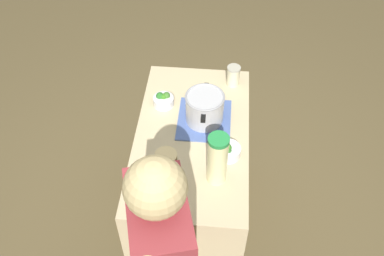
{
  "coord_description": "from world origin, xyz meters",
  "views": [
    {
      "loc": [
        1.54,
        0.14,
        2.64
      ],
      "look_at": [
        0.0,
        0.0,
        0.95
      ],
      "focal_mm": 40.97,
      "sensor_mm": 36.0,
      "label": 1
    }
  ],
  "objects_px": {
    "mason_jar": "(233,76)",
    "broccoli_bowl_center": "(163,100)",
    "lemonade_pitcher": "(217,159)",
    "broccoli_bowl_back": "(228,151)",
    "cooking_pot": "(205,108)",
    "broccoli_bowl_front": "(165,181)"
  },
  "relations": [
    {
      "from": "mason_jar",
      "to": "broccoli_bowl_center",
      "type": "bearing_deg",
      "value": -61.82
    },
    {
      "from": "lemonade_pitcher",
      "to": "broccoli_bowl_back",
      "type": "xyz_separation_m",
      "value": [
        -0.15,
        0.05,
        -0.12
      ]
    },
    {
      "from": "lemonade_pitcher",
      "to": "mason_jar",
      "type": "height_order",
      "value": "lemonade_pitcher"
    },
    {
      "from": "cooking_pot",
      "to": "broccoli_bowl_center",
      "type": "xyz_separation_m",
      "value": [
        -0.11,
        -0.24,
        -0.06
      ]
    },
    {
      "from": "lemonade_pitcher",
      "to": "broccoli_bowl_front",
      "type": "bearing_deg",
      "value": -75.24
    },
    {
      "from": "lemonade_pitcher",
      "to": "broccoli_bowl_front",
      "type": "xyz_separation_m",
      "value": [
        0.06,
        -0.24,
        -0.11
      ]
    },
    {
      "from": "lemonade_pitcher",
      "to": "broccoli_bowl_front",
      "type": "relative_size",
      "value": 2.76
    },
    {
      "from": "broccoli_bowl_back",
      "to": "mason_jar",
      "type": "bearing_deg",
      "value": 178.76
    },
    {
      "from": "broccoli_bowl_center",
      "to": "mason_jar",
      "type": "bearing_deg",
      "value": 118.18
    },
    {
      "from": "mason_jar",
      "to": "broccoli_bowl_back",
      "type": "relative_size",
      "value": 0.98
    },
    {
      "from": "mason_jar",
      "to": "broccoli_bowl_back",
      "type": "bearing_deg",
      "value": -1.24
    },
    {
      "from": "cooking_pot",
      "to": "lemonade_pitcher",
      "type": "distance_m",
      "value": 0.4
    },
    {
      "from": "broccoli_bowl_front",
      "to": "broccoli_bowl_center",
      "type": "xyz_separation_m",
      "value": [
        -0.55,
        -0.08,
        -0.0
      ]
    },
    {
      "from": "cooking_pot",
      "to": "mason_jar",
      "type": "height_order",
      "value": "cooking_pot"
    },
    {
      "from": "cooking_pot",
      "to": "broccoli_bowl_back",
      "type": "relative_size",
      "value": 2.16
    },
    {
      "from": "lemonade_pitcher",
      "to": "broccoli_bowl_back",
      "type": "relative_size",
      "value": 2.28
    },
    {
      "from": "mason_jar",
      "to": "broccoli_bowl_front",
      "type": "relative_size",
      "value": 1.19
    },
    {
      "from": "broccoli_bowl_center",
      "to": "lemonade_pitcher",
      "type": "bearing_deg",
      "value": 33.43
    },
    {
      "from": "cooking_pot",
      "to": "broccoli_bowl_center",
      "type": "height_order",
      "value": "cooking_pot"
    },
    {
      "from": "lemonade_pitcher",
      "to": "broccoli_bowl_center",
      "type": "relative_size",
      "value": 2.53
    },
    {
      "from": "cooking_pot",
      "to": "broccoli_bowl_back",
      "type": "bearing_deg",
      "value": 30.17
    },
    {
      "from": "mason_jar",
      "to": "broccoli_bowl_center",
      "type": "relative_size",
      "value": 1.09
    }
  ]
}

